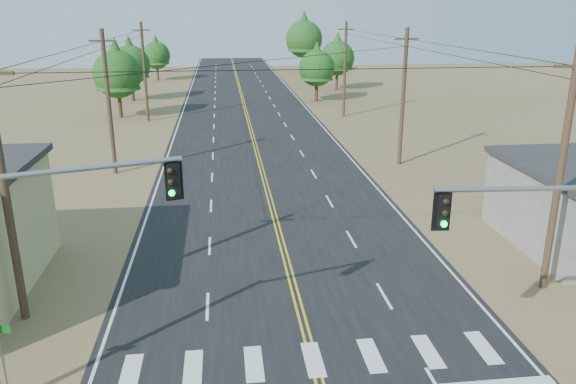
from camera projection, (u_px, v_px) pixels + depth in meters
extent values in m
cube|color=black|center=(263.00, 176.00, 39.62)|extent=(15.00, 200.00, 0.02)
cylinder|color=#4C3826|center=(5.00, 194.00, 19.90)|extent=(0.30, 0.30, 10.00)
cylinder|color=#4C3826|center=(109.00, 104.00, 38.78)|extent=(0.30, 0.30, 10.00)
cube|color=#4C3826|center=(103.00, 41.00, 37.47)|extent=(1.80, 0.12, 0.12)
cylinder|color=#4C3826|center=(145.00, 72.00, 57.65)|extent=(0.30, 0.30, 10.00)
cube|color=#4C3826|center=(141.00, 30.00, 56.35)|extent=(1.80, 0.12, 0.12)
cylinder|color=#4C3826|center=(560.00, 174.00, 22.26)|extent=(0.30, 0.30, 10.00)
cylinder|color=#4C3826|center=(403.00, 98.00, 41.13)|extent=(0.30, 0.30, 10.00)
cube|color=#4C3826|center=(407.00, 39.00, 39.82)|extent=(1.80, 0.12, 0.12)
cylinder|color=#4C3826|center=(345.00, 70.00, 60.01)|extent=(0.30, 0.30, 10.00)
cube|color=#4C3826|center=(346.00, 29.00, 58.70)|extent=(1.80, 0.12, 0.12)
cylinder|color=gray|center=(78.00, 169.00, 15.57)|extent=(5.65, 1.84, 0.16)
cube|color=black|center=(173.00, 180.00, 16.77)|extent=(0.42, 0.38, 1.09)
sphere|color=black|center=(170.00, 171.00, 16.50)|extent=(0.20, 0.20, 0.20)
sphere|color=black|center=(171.00, 182.00, 16.61)|extent=(0.20, 0.20, 0.20)
sphere|color=#0CE533|center=(172.00, 193.00, 16.71)|extent=(0.20, 0.20, 0.20)
cylinder|color=gray|center=(527.00, 189.00, 15.29)|extent=(5.13, 0.49, 0.15)
cube|color=black|center=(442.00, 211.00, 15.37)|extent=(0.34, 0.30, 1.02)
sphere|color=black|center=(446.00, 202.00, 15.11)|extent=(0.19, 0.19, 0.19)
sphere|color=black|center=(445.00, 213.00, 15.21)|extent=(0.19, 0.19, 0.19)
sphere|color=#0CE533|center=(444.00, 224.00, 15.31)|extent=(0.19, 0.19, 0.19)
cylinder|color=gray|center=(4.00, 365.00, 16.44)|extent=(0.06, 0.06, 2.61)
cylinder|color=#3F2D1E|center=(120.00, 104.00, 60.44)|extent=(0.41, 0.41, 3.03)
cone|color=#194614|center=(116.00, 64.00, 59.13)|extent=(4.72, 4.72, 5.39)
sphere|color=#194614|center=(117.00, 74.00, 59.47)|extent=(5.05, 5.05, 5.05)
cylinder|color=#3F2D1E|center=(132.00, 89.00, 71.62)|extent=(0.45, 0.45, 2.94)
cone|color=#194614|center=(130.00, 56.00, 70.35)|extent=(4.57, 4.57, 5.22)
sphere|color=#194614|center=(130.00, 65.00, 70.68)|extent=(4.90, 4.90, 4.90)
cylinder|color=#3F2D1E|center=(158.00, 72.00, 91.97)|extent=(0.39, 0.39, 2.63)
cone|color=#194614|center=(156.00, 49.00, 90.83)|extent=(4.10, 4.10, 4.68)
sphere|color=#194614|center=(156.00, 55.00, 91.13)|extent=(4.39, 4.39, 4.39)
cylinder|color=#3F2D1E|center=(316.00, 91.00, 71.23)|extent=(0.46, 0.46, 2.70)
cone|color=#194614|center=(317.00, 60.00, 70.07)|extent=(4.19, 4.19, 4.79)
sphere|color=#194614|center=(317.00, 68.00, 70.37)|extent=(4.49, 4.49, 4.49)
cylinder|color=#3F2D1E|center=(337.00, 79.00, 81.41)|extent=(0.40, 0.40, 2.93)
cone|color=#194614|center=(337.00, 51.00, 80.14)|extent=(4.56, 4.56, 5.21)
sphere|color=#194614|center=(337.00, 58.00, 80.47)|extent=(4.88, 4.88, 4.88)
cylinder|color=#3F2D1E|center=(304.00, 62.00, 102.11)|extent=(0.51, 0.51, 3.95)
cone|color=#194614|center=(304.00, 31.00, 100.41)|extent=(6.15, 6.15, 7.03)
sphere|color=#194614|center=(304.00, 39.00, 100.85)|extent=(6.59, 6.59, 6.59)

